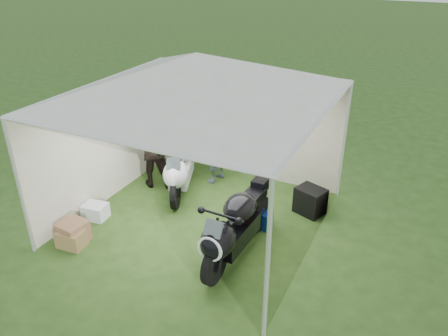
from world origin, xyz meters
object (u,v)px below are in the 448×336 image
Objects in this scene: motorcycle_black at (235,226)px; crate_0 at (95,211)px; person_dark_jacket at (154,146)px; crate_3 at (71,239)px; crate_1 at (73,232)px; motorcycle_white at (181,165)px; paddock_stand at (260,219)px; equipment_box at (310,201)px; person_blue_jacket at (215,144)px; canopy_tent at (198,80)px; crate_2 at (75,239)px.

motorcycle_black is 2.78m from crate_0.
person_dark_jacket is 2.50m from crate_3.
crate_1 is (-2.58, -0.80, -0.41)m from motorcycle_black.
motorcycle_black reaches higher than crate_3.
motorcycle_white is 2.41m from crate_1.
paddock_stand is 0.94× the size of crate_3.
motorcycle_black is at bearing -59.58° from motorcycle_white.
equipment_box is at bearing 38.56° from crate_1.
motorcycle_black is 2.72m from crate_3.
motorcycle_white is 0.86m from person_blue_jacket.
equipment_box is (3.18, 0.33, -0.61)m from person_dark_jacket.
person_dark_jacket is at bearing -48.00° from person_blue_jacket.
canopy_tent is 18.73× the size of crate_2.
person_blue_jacket is at bearing 125.68° from motorcycle_black.
motorcycle_white is 2.35m from motorcycle_black.
crate_3 is (-0.04, -2.40, -0.71)m from person_dark_jacket.
person_blue_jacket is (-1.44, 2.17, 0.24)m from motorcycle_black.
motorcycle_black is at bearing 1.68° from crate_0.
canopy_tent reaches higher than person_dark_jacket.
equipment_box reaches higher than crate_2.
canopy_tent is 2.28m from motorcycle_white.
canopy_tent is 3.06m from equipment_box.
crate_0 is 0.86m from crate_3.
crate_2 is at bearing -10.47° from person_blue_jacket.
paddock_stand is at bearing 34.33° from crate_1.
motorcycle_white is 1.83m from crate_0.
crate_2 is (-1.51, -1.62, -2.46)m from canopy_tent.
motorcycle_white is 1.99m from paddock_stand.
crate_3 is (-1.09, -3.08, -0.69)m from person_blue_jacket.
motorcycle_white is 4.00× the size of equipment_box.
person_dark_jacket is (-1.49, 0.74, -1.71)m from canopy_tent.
crate_1 reaches higher than paddock_stand.
equipment_box is 4.22m from crate_3.
canopy_tent is 13.71× the size of paddock_stand.
crate_3 is (-0.02, -0.05, 0.03)m from crate_2.
crate_0 is at bearing -141.68° from motorcycle_white.
motorcycle_white is 6.65× the size of crate_2.
canopy_tent reaches higher than crate_3.
crate_2 is at bearing -158.88° from motorcycle_black.
motorcycle_white is 1.17× the size of person_dark_jacket.
paddock_stand is 3.19m from crate_3.
person_blue_jacket is at bearing 59.84° from crate_0.
motorcycle_black reaches higher than crate_0.
paddock_stand is at bearing -35.41° from motorcycle_white.
motorcycle_black is at bearing 17.29° from crate_1.
crate_0 is at bearing -154.61° from canopy_tent.
canopy_tent reaches higher than crate_2.
crate_2 is (-3.20, -2.68, -0.14)m from equipment_box.
motorcycle_white is 4.87× the size of paddock_stand.
crate_2 is (-0.02, -2.35, -0.75)m from person_dark_jacket.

